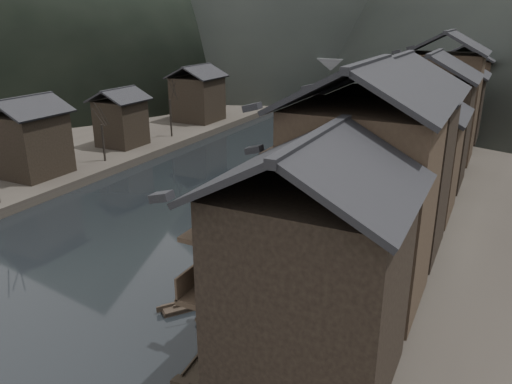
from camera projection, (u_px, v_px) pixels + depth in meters
The scene contains 12 objects.
water at pixel (123, 262), 36.40m from camera, with size 300.00×300.00×0.00m, color black.
left_bank at pixel (120, 117), 84.63m from camera, with size 40.00×200.00×1.20m, color #2D2823.
stilt_houses at pixel (424, 118), 41.96m from camera, with size 9.00×67.60×15.77m.
left_houses at pixel (98, 114), 60.08m from camera, with size 8.10×53.20×8.73m.
bare_trees at pixel (68, 125), 51.67m from camera, with size 3.67×45.51×7.34m.
moored_sampans at pixel (378, 178), 54.30m from camera, with size 3.12×73.51×0.47m.
midriver_boats at pixel (327, 134), 74.32m from camera, with size 11.91×24.44×0.44m.
stone_bridge at pixel (374, 80), 95.29m from camera, with size 40.00×6.00×9.00m.
hero_sampan at pixel (199, 302), 30.97m from camera, with size 3.77×4.57×0.44m.
cargo_heap at pixel (198, 292), 30.99m from camera, with size 1.12×1.47×0.67m, color black.
boatman at pixel (201, 302), 28.94m from camera, with size 0.65×0.43×1.78m, color #58585B.
bamboo_pole at pixel (202, 263), 28.00m from camera, with size 0.06×0.06×4.13m, color #8C7A51.
Camera 1 is at (23.29, -24.74, 17.08)m, focal length 35.00 mm.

